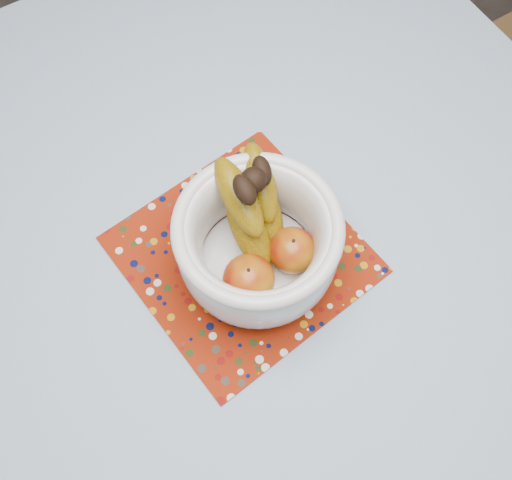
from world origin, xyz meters
TOP-DOWN VIEW (x-y plane):
  - table at (0.00, 0.00)m, footprint 1.20×1.20m
  - tablecloth at (0.00, 0.00)m, footprint 1.32×1.32m
  - placemat at (-0.01, -0.05)m, footprint 0.38×0.38m
  - fruit_bowl at (0.00, -0.07)m, footprint 0.24×0.26m

SIDE VIEW (x-z plane):
  - table at x=0.00m, z-range 0.30..1.05m
  - tablecloth at x=0.00m, z-range 0.75..0.76m
  - placemat at x=-0.01m, z-range 0.76..0.76m
  - fruit_bowl at x=0.00m, z-range 0.75..0.96m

